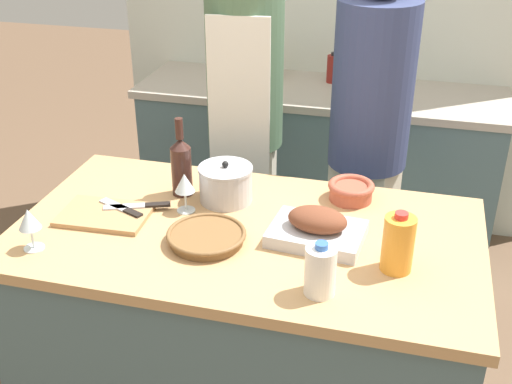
{
  "coord_description": "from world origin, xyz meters",
  "views": [
    {
      "loc": [
        0.5,
        -1.79,
        2.05
      ],
      "look_at": [
        0.0,
        0.13,
        1.01
      ],
      "focal_mm": 45.0,
      "sensor_mm": 36.0,
      "label": 1
    }
  ],
  "objects_px": {
    "mixing_bowl": "(351,190)",
    "knife_paring": "(122,208)",
    "cutting_board": "(105,215)",
    "condiment_bottle_tall": "(333,69)",
    "condiment_bottle_short": "(276,63)",
    "wine_bottle_green": "(181,165)",
    "person_cook_guest": "(369,135)",
    "juice_jug": "(398,244)",
    "wine_glass_left": "(29,221)",
    "stock_pot": "(226,184)",
    "wine_glass_right": "(185,184)",
    "wicker_basket": "(206,236)",
    "knife_chef": "(140,206)",
    "roasting_pan": "(317,228)",
    "person_cook_aproned": "(245,114)",
    "milk_jug": "(320,270)"
  },
  "relations": [
    {
      "from": "wicker_basket",
      "to": "knife_chef",
      "type": "bearing_deg",
      "value": 155.16
    },
    {
      "from": "mixing_bowl",
      "to": "knife_chef",
      "type": "bearing_deg",
      "value": -158.89
    },
    {
      "from": "condiment_bottle_tall",
      "to": "condiment_bottle_short",
      "type": "relative_size",
      "value": 0.93
    },
    {
      "from": "cutting_board",
      "to": "condiment_bottle_short",
      "type": "bearing_deg",
      "value": 82.42
    },
    {
      "from": "wine_glass_right",
      "to": "stock_pot",
      "type": "bearing_deg",
      "value": 44.92
    },
    {
      "from": "wine_bottle_green",
      "to": "knife_chef",
      "type": "xyz_separation_m",
      "value": [
        -0.1,
        -0.16,
        -0.1
      ]
    },
    {
      "from": "knife_chef",
      "to": "mixing_bowl",
      "type": "bearing_deg",
      "value": 21.11
    },
    {
      "from": "wine_bottle_green",
      "to": "person_cook_guest",
      "type": "distance_m",
      "value": 0.89
    },
    {
      "from": "roasting_pan",
      "to": "stock_pot",
      "type": "height_order",
      "value": "stock_pot"
    },
    {
      "from": "condiment_bottle_short",
      "to": "juice_jug",
      "type": "bearing_deg",
      "value": -65.89
    },
    {
      "from": "cutting_board",
      "to": "condiment_bottle_short",
      "type": "relative_size",
      "value": 1.76
    },
    {
      "from": "roasting_pan",
      "to": "person_cook_aproned",
      "type": "xyz_separation_m",
      "value": [
        -0.48,
        0.85,
        0.03
      ]
    },
    {
      "from": "knife_chef",
      "to": "person_cook_aproned",
      "type": "bearing_deg",
      "value": 78.79
    },
    {
      "from": "juice_jug",
      "to": "knife_chef",
      "type": "distance_m",
      "value": 0.92
    },
    {
      "from": "wicker_basket",
      "to": "juice_jug",
      "type": "height_order",
      "value": "juice_jug"
    },
    {
      "from": "wine_glass_left",
      "to": "condiment_bottle_tall",
      "type": "bearing_deg",
      "value": 70.64
    },
    {
      "from": "wicker_basket",
      "to": "juice_jug",
      "type": "relative_size",
      "value": 1.33
    },
    {
      "from": "stock_pot",
      "to": "person_cook_aproned",
      "type": "relative_size",
      "value": 0.11
    },
    {
      "from": "knife_chef",
      "to": "person_cook_aproned",
      "type": "xyz_separation_m",
      "value": [
        0.16,
        0.82,
        0.06
      ]
    },
    {
      "from": "mixing_bowl",
      "to": "wine_glass_right",
      "type": "bearing_deg",
      "value": -157.22
    },
    {
      "from": "knife_chef",
      "to": "person_cook_aproned",
      "type": "relative_size",
      "value": 0.13
    },
    {
      "from": "milk_jug",
      "to": "wine_glass_left",
      "type": "bearing_deg",
      "value": 179.98
    },
    {
      "from": "wine_bottle_green",
      "to": "condiment_bottle_tall",
      "type": "bearing_deg",
      "value": 76.61
    },
    {
      "from": "stock_pot",
      "to": "wine_glass_right",
      "type": "relative_size",
      "value": 1.35
    },
    {
      "from": "mixing_bowl",
      "to": "wine_glass_left",
      "type": "relative_size",
      "value": 1.18
    },
    {
      "from": "wine_bottle_green",
      "to": "knife_paring",
      "type": "height_order",
      "value": "wine_bottle_green"
    },
    {
      "from": "person_cook_guest",
      "to": "milk_jug",
      "type": "bearing_deg",
      "value": -70.16
    },
    {
      "from": "roasting_pan",
      "to": "wine_bottle_green",
      "type": "relative_size",
      "value": 1.07
    },
    {
      "from": "juice_jug",
      "to": "milk_jug",
      "type": "relative_size",
      "value": 1.17
    },
    {
      "from": "cutting_board",
      "to": "mixing_bowl",
      "type": "distance_m",
      "value": 0.89
    },
    {
      "from": "knife_chef",
      "to": "wine_bottle_green",
      "type": "bearing_deg",
      "value": 58.07
    },
    {
      "from": "knife_chef",
      "to": "condiment_bottle_short",
      "type": "xyz_separation_m",
      "value": [
        0.12,
        1.61,
        0.07
      ]
    },
    {
      "from": "wine_glass_right",
      "to": "condiment_bottle_short",
      "type": "bearing_deg",
      "value": 91.32
    },
    {
      "from": "wicker_basket",
      "to": "knife_chef",
      "type": "xyz_separation_m",
      "value": [
        -0.3,
        0.14,
        -0.0
      ]
    },
    {
      "from": "condiment_bottle_tall",
      "to": "knife_paring",
      "type": "bearing_deg",
      "value": -106.83
    },
    {
      "from": "mixing_bowl",
      "to": "knife_paring",
      "type": "height_order",
      "value": "mixing_bowl"
    },
    {
      "from": "knife_paring",
      "to": "wine_bottle_green",
      "type": "bearing_deg",
      "value": 52.25
    },
    {
      "from": "wine_glass_right",
      "to": "knife_chef",
      "type": "bearing_deg",
      "value": -165.01
    },
    {
      "from": "mixing_bowl",
      "to": "milk_jug",
      "type": "xyz_separation_m",
      "value": [
        -0.02,
        -0.59,
        0.04
      ]
    },
    {
      "from": "wine_glass_left",
      "to": "condiment_bottle_short",
      "type": "distance_m",
      "value": 1.96
    },
    {
      "from": "person_cook_aproned",
      "to": "knife_chef",
      "type": "bearing_deg",
      "value": -107.45
    },
    {
      "from": "wine_glass_left",
      "to": "condiment_bottle_short",
      "type": "xyz_separation_m",
      "value": [
        0.35,
        1.93,
        -0.01
      ]
    },
    {
      "from": "condiment_bottle_short",
      "to": "stock_pot",
      "type": "bearing_deg",
      "value": -84.09
    },
    {
      "from": "person_cook_aproned",
      "to": "person_cook_guest",
      "type": "bearing_deg",
      "value": -9.42
    },
    {
      "from": "mixing_bowl",
      "to": "wine_bottle_green",
      "type": "xyz_separation_m",
      "value": [
        -0.61,
        -0.11,
        0.08
      ]
    },
    {
      "from": "juice_jug",
      "to": "wine_bottle_green",
      "type": "xyz_separation_m",
      "value": [
        -0.8,
        0.3,
        0.03
      ]
    },
    {
      "from": "condiment_bottle_short",
      "to": "mixing_bowl",
      "type": "bearing_deg",
      "value": -66.06
    },
    {
      "from": "wine_glass_left",
      "to": "condiment_bottle_short",
      "type": "relative_size",
      "value": 0.8
    },
    {
      "from": "roasting_pan",
      "to": "knife_chef",
      "type": "height_order",
      "value": "roasting_pan"
    },
    {
      "from": "knife_paring",
      "to": "person_cook_aproned",
      "type": "relative_size",
      "value": 0.11
    }
  ]
}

